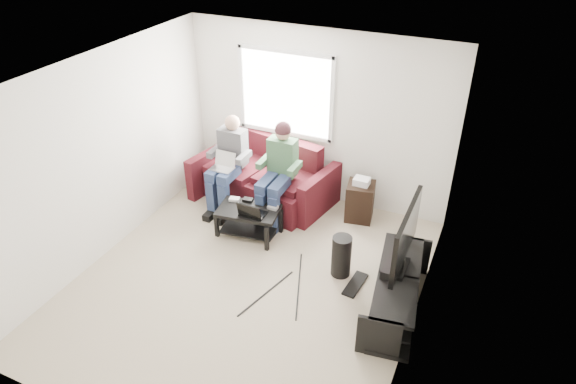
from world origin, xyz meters
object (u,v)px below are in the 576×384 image
Objects in this scene: subwoofer at (341,256)px; tv_stand at (396,294)px; end_table at (360,200)px; tv at (406,237)px; sofa at (265,179)px; coffee_table at (249,216)px.

tv_stand is at bearing -23.21° from subwoofer.
subwoofer is at bearing -82.71° from end_table.
tv is at bearing 91.47° from tv_stand.
end_table is at bearing 120.12° from tv_stand.
end_table is (-0.94, 1.63, 0.07)m from tv_stand.
coffee_table is at bearing -77.12° from sofa.
coffee_table is at bearing -141.55° from end_table.
sofa is 3.92× the size of subwoofer.
tv reaches higher than end_table.
tv reaches higher than sofa.
subwoofer is 0.83× the size of end_table.
coffee_table is 1.61× the size of subwoofer.
end_table reaches higher than coffee_table.
tv is at bearing -30.66° from sofa.
tv_stand reaches higher than coffee_table.
tv is 1.06m from subwoofer.
coffee_table is 1.47m from subwoofer.
tv is 1.98× the size of subwoofer.
end_table is (1.28, 1.02, -0.01)m from coffee_table.
subwoofer is at bearing -10.84° from coffee_table.
sofa is 2.88m from tv_stand.
end_table is at bearing 3.20° from sofa.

